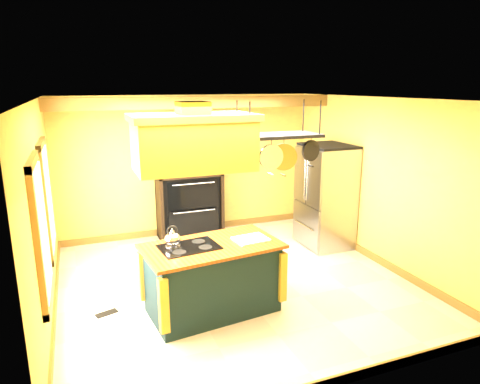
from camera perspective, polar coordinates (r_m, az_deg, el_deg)
floor at (r=6.56m, az=-0.73°, el=-11.99°), size 5.00×5.00×0.00m
ceiling at (r=5.89m, az=-0.81°, el=12.31°), size 5.00×5.00×0.00m
wall_back at (r=8.42m, az=-6.74°, el=3.53°), size 5.00×0.02×2.70m
wall_front at (r=3.96m, az=12.14°, el=-9.08°), size 5.00×0.02×2.70m
wall_left at (r=5.75m, az=-24.85°, el=-2.75°), size 0.02×5.00×2.70m
wall_right at (r=7.32m, az=17.91°, el=1.32°), size 0.02×5.00×2.70m
ceiling_beam at (r=7.51m, az=-5.44°, el=11.81°), size 5.00×0.15×0.20m
window_near at (r=4.97m, az=-24.99°, el=-4.70°), size 0.06×1.06×1.56m
window_far at (r=6.31m, az=-24.31°, el=-0.79°), size 0.06×1.06×1.56m
kitchen_island at (r=5.64m, az=-3.74°, el=-11.30°), size 1.82×1.15×1.11m
range_hood at (r=5.08m, az=-6.21°, el=6.82°), size 1.46×0.82×0.80m
pot_rack at (r=5.48m, az=5.09°, el=6.58°), size 1.12×0.53×0.92m
refrigerator at (r=7.89m, az=11.28°, el=-0.82°), size 0.79×0.93×1.82m
hutch at (r=8.28m, az=-6.80°, el=-0.19°), size 1.23×0.56×2.18m
floor_register at (r=6.02m, az=-17.36°, el=-15.17°), size 0.30×0.20×0.01m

